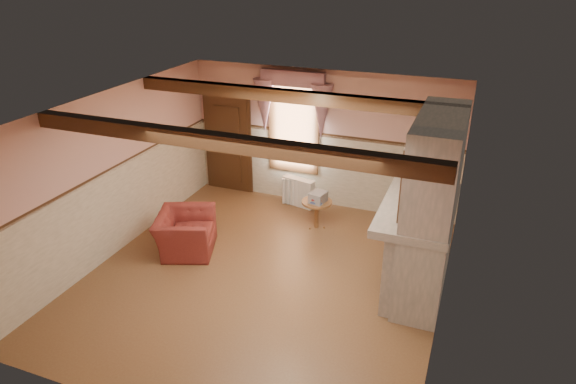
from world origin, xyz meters
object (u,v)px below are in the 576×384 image
at_px(bowl, 420,199).
at_px(radiator, 298,192).
at_px(oil_lamp, 426,179).
at_px(side_table, 317,214).
at_px(mantel_clock, 427,179).
at_px(armchair, 185,233).

bearing_deg(bowl, radiator, 143.63).
xyz_separation_m(radiator, oil_lamp, (2.64, -1.42, 1.26)).
bearing_deg(bowl, oil_lamp, 90.00).
bearing_deg(side_table, oil_lamp, -17.93).
bearing_deg(mantel_clock, bowl, -90.00).
distance_m(armchair, bowl, 4.04).
relative_size(radiator, bowl, 2.20).
distance_m(radiator, mantel_clock, 3.18).
bearing_deg(oil_lamp, mantel_clock, 90.00).
bearing_deg(radiator, bowl, -23.00).
xyz_separation_m(side_table, mantel_clock, (1.98, -0.52, 1.25)).
bearing_deg(bowl, side_table, 149.60).
bearing_deg(oil_lamp, bowl, -90.00).
height_order(radiator, mantel_clock, mantel_clock).
relative_size(side_table, mantel_clock, 2.41).
bearing_deg(armchair, bowl, -103.15).
xyz_separation_m(armchair, radiator, (1.22, 2.42, -0.05)).
relative_size(radiator, oil_lamp, 2.50).
bearing_deg(mantel_clock, radiator, 153.85).
distance_m(radiator, bowl, 3.48).
bearing_deg(mantel_clock, armchair, -163.79).
xyz_separation_m(armchair, mantel_clock, (3.86, 1.12, 1.17)).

